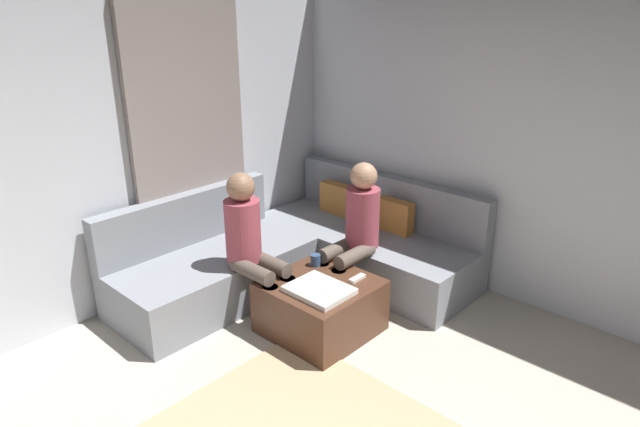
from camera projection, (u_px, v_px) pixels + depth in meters
The scene contains 10 objects.
wall_back at pixel (607, 157), 3.95m from camera, with size 6.00×0.12×2.70m, color silver.
wall_left at pixel (24, 163), 3.80m from camera, with size 0.12×6.00×2.70m, color silver.
curtain_panel at pixel (190, 146), 4.66m from camera, with size 0.06×1.10×2.50m, color gray.
sectional_couch at pixel (302, 253), 4.93m from camera, with size 2.10×2.55×0.87m.
ottoman at pixel (320, 306), 4.19m from camera, with size 0.76×0.76×0.42m, color #4C2D1E.
folded_blanket at pixel (319, 290), 3.96m from camera, with size 0.44×0.36×0.04m, color white.
coffee_mug at pixel (315, 260), 4.36m from camera, with size 0.08×0.08×0.10m, color #334C72.
game_remote at pixel (357, 278), 4.15m from camera, with size 0.05×0.15×0.02m, color white.
person_on_couch_back at pixel (355, 229), 4.47m from camera, with size 0.30×0.60×1.20m.
person_on_couch_side at pixel (252, 243), 4.22m from camera, with size 0.60×0.30×1.20m.
Camera 1 is at (1.07, -1.29, 2.39)m, focal length 30.58 mm.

